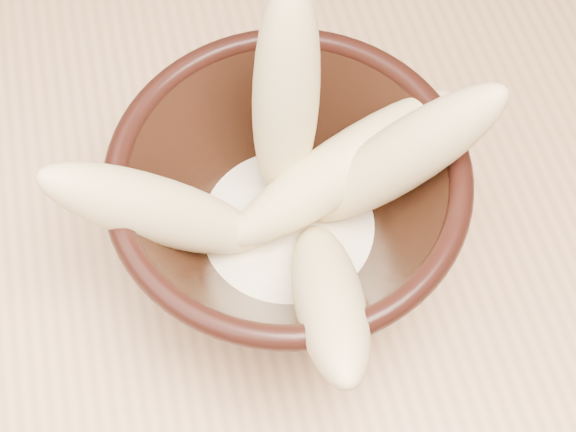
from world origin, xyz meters
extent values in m
plane|color=tan|center=(0.00, 0.00, 0.00)|extent=(4.00, 4.00, 0.00)
cylinder|color=tan|center=(0.54, 0.34, 0.35)|extent=(0.05, 0.05, 0.71)
cylinder|color=black|center=(0.22, -0.12, 0.76)|extent=(0.10, 0.10, 0.01)
cylinder|color=black|center=(0.22, -0.12, 0.78)|extent=(0.10, 0.10, 0.01)
torus|color=black|center=(0.22, -0.12, 0.87)|extent=(0.23, 0.23, 0.02)
cylinder|color=#FCEDCA|center=(0.22, -0.12, 0.79)|extent=(0.13, 0.13, 0.02)
ellipsoid|color=#F0D28E|center=(0.23, -0.08, 0.89)|extent=(0.07, 0.09, 0.19)
ellipsoid|color=#F0D28E|center=(0.14, -0.13, 0.86)|extent=(0.16, 0.06, 0.15)
ellipsoid|color=#F0D28E|center=(0.29, -0.13, 0.87)|extent=(0.15, 0.07, 0.16)
ellipsoid|color=#F0D28E|center=(0.26, -0.11, 0.84)|extent=(0.19, 0.10, 0.09)
ellipsoid|color=#F0D28E|center=(0.23, -0.20, 0.85)|extent=(0.06, 0.17, 0.13)
camera|label=1|loc=(0.16, -0.38, 1.30)|focal=50.00mm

